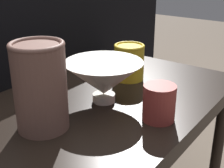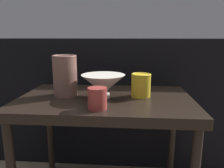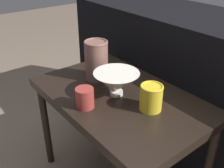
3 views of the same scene
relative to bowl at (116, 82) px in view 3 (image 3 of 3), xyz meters
name	(u,v)px [view 3 (image 3 of 3)]	position (x,y,z in m)	size (l,w,h in m)	color
table	(119,106)	(0.01, 0.01, -0.12)	(0.77, 0.49, 0.53)	black
couch_backdrop	(192,85)	(0.01, 0.55, -0.20)	(1.59, 0.50, 0.79)	black
bowl	(116,82)	(0.00, 0.00, 0.00)	(0.19, 0.19, 0.10)	silver
vase_textured_left	(96,60)	(-0.18, 0.02, 0.03)	(0.11, 0.11, 0.19)	brown
vase_colorful_right	(151,97)	(0.17, 0.04, -0.01)	(0.09, 0.09, 0.10)	gold
cup	(85,98)	(0.00, -0.16, -0.02)	(0.07, 0.07, 0.08)	maroon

